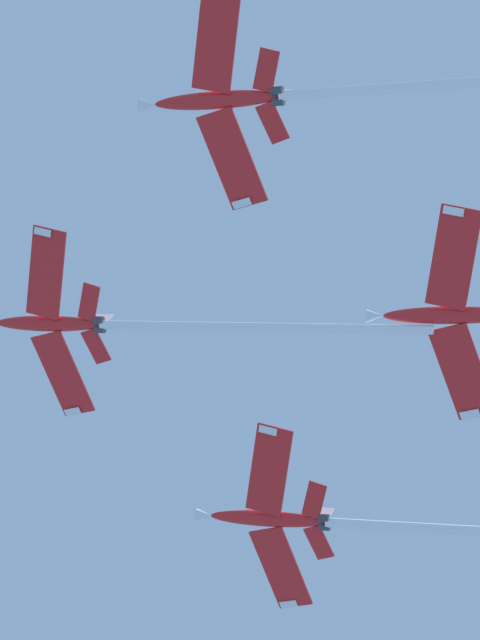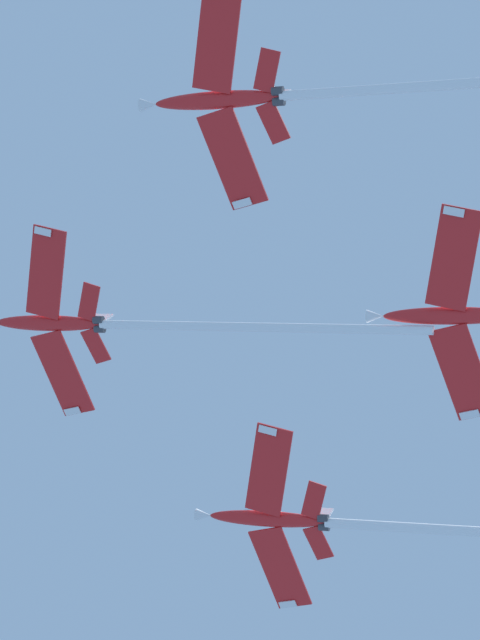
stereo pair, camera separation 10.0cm
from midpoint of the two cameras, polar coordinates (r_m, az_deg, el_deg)
name	(u,v)px [view 1 (the left image)]	position (r m, az deg, el deg)	size (l,w,h in m)	color
jet_lead	(116,325)	(132.13, -5.19, -0.20)	(34.65, 31.28, 18.36)	red
jet_left_wing	(288,95)	(118.47, 2.03, 9.40)	(32.23, 28.92, 16.53)	red
jet_right_wing	(361,524)	(131.06, 5.12, -8.52)	(36.39, 32.78, 17.49)	red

